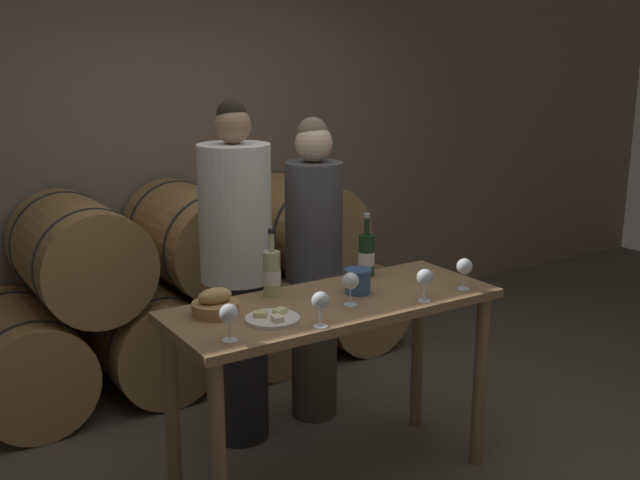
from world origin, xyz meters
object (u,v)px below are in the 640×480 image
object	(u,v)px
tasting_table	(334,332)
person_left	(237,274)
bread_basket	(215,305)
cheese_plate	(273,318)
wine_bottle_red	(366,255)
wine_bottle_white	(272,273)
wine_glass_center	(350,282)
wine_glass_far_left	(229,314)
wine_glass_far_right	(465,267)
wine_glass_right	(425,278)
wine_glass_left	(321,302)
blue_crock	(358,280)
person_right	(314,267)

from	to	relation	value
tasting_table	person_left	size ratio (longest dim) A/B	0.86
person_left	bread_basket	bearing A→B (deg)	-124.51
cheese_plate	tasting_table	bearing A→B (deg)	12.49
wine_bottle_red	cheese_plate	bearing A→B (deg)	-156.14
wine_bottle_white	wine_glass_center	bearing A→B (deg)	-54.64
person_left	wine_glass_far_left	size ratio (longest dim) A/B	11.90
cheese_plate	wine_glass_far_right	world-z (taller)	wine_glass_far_right
tasting_table	wine_glass_right	size ratio (longest dim) A/B	10.18
wine_glass_far_left	wine_glass_far_right	distance (m)	1.20
person_left	wine_glass_left	xyz separation A→B (m)	(-0.07, -0.89, 0.12)
wine_bottle_red	blue_crock	xyz separation A→B (m)	(-0.20, -0.21, -0.04)
blue_crock	bread_basket	size ratio (longest dim) A/B	0.63
bread_basket	wine_glass_far_right	bearing A→B (deg)	-15.35
wine_bottle_white	blue_crock	bearing A→B (deg)	-28.45
bread_basket	cheese_plate	bearing A→B (deg)	-49.26
wine_glass_far_left	wine_glass_right	world-z (taller)	same
person_left	blue_crock	size ratio (longest dim) A/B	14.15
wine_glass_left	wine_glass_center	xyz separation A→B (m)	(0.25, 0.15, 0.00)
tasting_table	cheese_plate	xyz separation A→B (m)	(-0.36, -0.08, 0.16)
tasting_table	wine_glass_right	xyz separation A→B (m)	(0.32, -0.23, 0.26)
wine_bottle_red	bread_basket	distance (m)	0.88
person_left	wine_bottle_red	xyz separation A→B (m)	(0.50, -0.41, 0.12)
person_left	wine_glass_center	distance (m)	0.77
person_right	wine_glass_left	xyz separation A→B (m)	(-0.53, -0.89, 0.16)
cheese_plate	wine_glass_right	bearing A→B (deg)	-12.32
wine_glass_left	wine_glass_right	xyz separation A→B (m)	(0.56, 0.02, 0.00)
tasting_table	blue_crock	xyz separation A→B (m)	(0.15, 0.03, 0.21)
wine_bottle_white	wine_glass_left	xyz separation A→B (m)	(-0.04, -0.46, 0.00)
blue_crock	person_right	bearing A→B (deg)	76.13
wine_glass_left	blue_crock	bearing A→B (deg)	35.93
wine_glass_far_right	person_right	bearing A→B (deg)	109.46
bread_basket	person_right	bearing A→B (deg)	32.73
blue_crock	wine_glass_center	world-z (taller)	wine_glass_center
wine_glass_far_left	wine_glass_right	xyz separation A→B (m)	(0.93, -0.04, 0.00)
person_left	wine_glass_left	world-z (taller)	person_left
blue_crock	wine_glass_right	world-z (taller)	wine_glass_right
person_left	wine_glass_center	xyz separation A→B (m)	(0.18, -0.74, 0.12)
person_left	wine_glass_far_right	bearing A→B (deg)	-47.91
person_right	wine_glass_right	size ratio (longest dim) A/B	11.21
person_right	wine_glass_far_left	distance (m)	1.23
wine_glass_far_right	person_left	bearing A→B (deg)	132.09
wine_glass_far_left	blue_crock	bearing A→B (deg)	15.82
wine_glass_far_right	tasting_table	bearing A→B (deg)	161.99
tasting_table	wine_bottle_red	bearing A→B (deg)	33.90
bread_basket	wine_glass_far_left	world-z (taller)	wine_glass_far_left
wine_bottle_white	wine_glass_left	bearing A→B (deg)	-94.36
bread_basket	wine_glass_far_right	distance (m)	1.16
tasting_table	wine_glass_center	distance (m)	0.27
wine_bottle_red	wine_glass_far_left	world-z (taller)	wine_bottle_red
person_left	blue_crock	bearing A→B (deg)	-63.55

